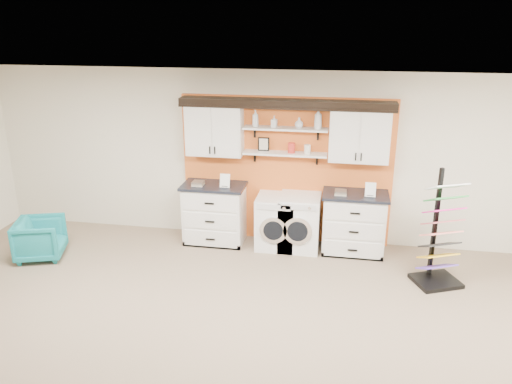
% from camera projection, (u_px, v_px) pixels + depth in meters
% --- Properties ---
extents(ceiling, '(10.00, 10.00, 0.00)m').
position_uv_depth(ceiling, '(230.00, 120.00, 3.90)').
color(ceiling, white).
rests_on(ceiling, wall_back).
extents(wall_back, '(10.00, 0.00, 10.00)m').
position_uv_depth(wall_back, '(286.00, 158.00, 8.08)').
color(wall_back, beige).
rests_on(wall_back, floor).
extents(accent_panel, '(3.40, 0.07, 2.40)m').
position_uv_depth(accent_panel, '(286.00, 171.00, 8.11)').
color(accent_panel, orange).
rests_on(accent_panel, wall_back).
extents(upper_cabinet_left, '(0.90, 0.35, 0.84)m').
position_uv_depth(upper_cabinet_left, '(215.00, 129.00, 7.91)').
color(upper_cabinet_left, white).
rests_on(upper_cabinet_left, wall_back).
extents(upper_cabinet_right, '(0.90, 0.35, 0.84)m').
position_uv_depth(upper_cabinet_right, '(360.00, 135.00, 7.54)').
color(upper_cabinet_right, white).
rests_on(upper_cabinet_right, wall_back).
extents(shelf_lower, '(1.32, 0.28, 0.03)m').
position_uv_depth(shelf_lower, '(285.00, 153.00, 7.85)').
color(shelf_lower, white).
rests_on(shelf_lower, wall_back).
extents(shelf_upper, '(1.32, 0.28, 0.03)m').
position_uv_depth(shelf_upper, '(285.00, 128.00, 7.72)').
color(shelf_upper, white).
rests_on(shelf_upper, wall_back).
extents(crown_molding, '(3.30, 0.41, 0.13)m').
position_uv_depth(crown_molding, '(286.00, 103.00, 7.59)').
color(crown_molding, black).
rests_on(crown_molding, wall_back).
extents(picture_frame, '(0.18, 0.02, 0.22)m').
position_uv_depth(picture_frame, '(264.00, 144.00, 7.91)').
color(picture_frame, black).
rests_on(picture_frame, shelf_lower).
extents(canister_red, '(0.11, 0.11, 0.16)m').
position_uv_depth(canister_red, '(291.00, 148.00, 7.80)').
color(canister_red, red).
rests_on(canister_red, shelf_lower).
extents(canister_cream, '(0.10, 0.10, 0.14)m').
position_uv_depth(canister_cream, '(307.00, 149.00, 7.76)').
color(canister_cream, silver).
rests_on(canister_cream, shelf_lower).
extents(base_cabinet_left, '(1.02, 0.66, 1.00)m').
position_uv_depth(base_cabinet_left, '(215.00, 213.00, 8.23)').
color(base_cabinet_left, white).
rests_on(base_cabinet_left, floor).
extents(base_cabinet_right, '(1.01, 0.66, 0.99)m').
position_uv_depth(base_cabinet_right, '(354.00, 223.00, 7.86)').
color(base_cabinet_right, white).
rests_on(base_cabinet_right, floor).
extents(washer, '(0.62, 0.71, 0.86)m').
position_uv_depth(washer, '(276.00, 221.00, 8.08)').
color(washer, white).
rests_on(washer, floor).
extents(dryer, '(0.64, 0.71, 0.89)m').
position_uv_depth(dryer, '(300.00, 222.00, 8.01)').
color(dryer, white).
rests_on(dryer, floor).
extents(sample_rack, '(0.75, 0.70, 1.65)m').
position_uv_depth(sample_rack, '(439.00, 249.00, 6.92)').
color(sample_rack, black).
rests_on(sample_rack, floor).
extents(armchair, '(0.86, 0.85, 0.63)m').
position_uv_depth(armchair, '(40.00, 239.00, 7.73)').
color(armchair, '#147A81').
rests_on(armchair, floor).
extents(soap_bottle_a, '(0.14, 0.14, 0.26)m').
position_uv_depth(soap_bottle_a, '(255.00, 118.00, 7.74)').
color(soap_bottle_a, silver).
rests_on(soap_bottle_a, shelf_upper).
extents(soap_bottle_b, '(0.10, 0.10, 0.18)m').
position_uv_depth(soap_bottle_b, '(274.00, 121.00, 7.71)').
color(soap_bottle_b, silver).
rests_on(soap_bottle_b, shelf_upper).
extents(soap_bottle_c, '(0.18, 0.18, 0.16)m').
position_uv_depth(soap_bottle_c, '(299.00, 123.00, 7.65)').
color(soap_bottle_c, silver).
rests_on(soap_bottle_c, shelf_upper).
extents(soap_bottle_d, '(0.16, 0.16, 0.31)m').
position_uv_depth(soap_bottle_d, '(318.00, 119.00, 7.58)').
color(soap_bottle_d, silver).
rests_on(soap_bottle_d, shelf_upper).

